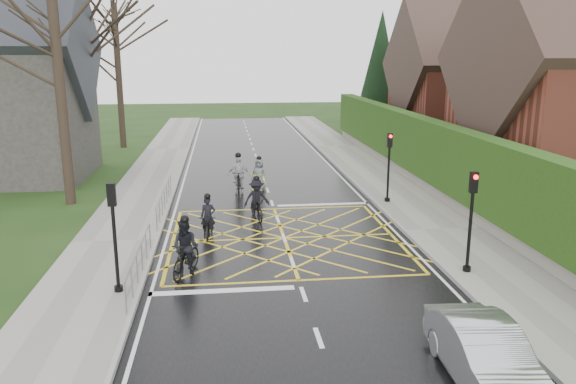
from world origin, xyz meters
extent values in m
plane|color=black|center=(0.00, 0.00, 0.00)|extent=(120.00, 120.00, 0.00)
cube|color=black|center=(0.00, 0.00, 0.01)|extent=(9.00, 80.00, 0.01)
cube|color=gray|center=(6.00, 0.00, 0.07)|extent=(3.00, 80.00, 0.15)
cube|color=gray|center=(-6.00, 0.00, 0.07)|extent=(3.00, 80.00, 0.15)
cube|color=slate|center=(7.75, 6.00, 0.35)|extent=(0.50, 38.00, 0.70)
cube|color=#193A10|center=(7.75, 6.00, 2.10)|extent=(0.90, 38.00, 2.80)
cube|color=brown|center=(14.75, 18.00, 3.00)|extent=(9.00, 8.00, 6.00)
cube|color=#372721|center=(14.75, 18.00, 5.90)|extent=(9.80, 8.80, 8.80)
cube|color=brown|center=(17.45, 18.00, 8.50)|extent=(0.70, 0.70, 1.60)
cylinder|color=black|center=(10.75, 26.00, 0.60)|extent=(0.50, 0.50, 1.20)
cone|color=black|center=(10.75, 26.00, 5.00)|extent=(4.60, 4.60, 10.00)
cube|color=#2D2B28|center=(-13.50, 12.00, 3.50)|extent=(8.00, 7.00, 7.00)
cylinder|color=black|center=(-9.00, 6.00, 5.50)|extent=(0.44, 0.44, 11.00)
cylinder|color=black|center=(-10.00, 14.00, 6.00)|extent=(0.44, 0.44, 12.00)
cylinder|color=black|center=(-9.30, 22.00, 5.00)|extent=(0.44, 0.44, 10.00)
cylinder|color=slate|center=(-4.65, -3.50, 1.00)|extent=(0.05, 5.00, 0.05)
cylinder|color=slate|center=(-4.65, -3.50, 0.55)|extent=(0.04, 5.00, 0.04)
cylinder|color=slate|center=(-4.65, -6.00, 0.50)|extent=(0.04, 0.04, 1.00)
cylinder|color=slate|center=(-4.65, -1.00, 0.50)|extent=(0.04, 0.04, 1.00)
cylinder|color=slate|center=(-4.65, 4.00, 1.00)|extent=(0.05, 6.00, 0.05)
cylinder|color=slate|center=(-4.65, 4.00, 0.55)|extent=(0.04, 6.00, 0.04)
cylinder|color=slate|center=(-4.65, 1.00, 0.50)|extent=(0.04, 0.04, 1.00)
cylinder|color=slate|center=(-4.65, 7.00, 0.50)|extent=(0.04, 0.04, 1.00)
cylinder|color=black|center=(5.10, 4.20, 1.50)|extent=(0.10, 0.10, 3.00)
cylinder|color=black|center=(5.10, 4.20, 0.15)|extent=(0.24, 0.24, 0.30)
cube|color=black|center=(5.10, 4.20, 2.90)|extent=(0.22, 0.16, 0.62)
sphere|color=#FF0C0C|center=(5.10, 4.08, 3.08)|extent=(0.14, 0.14, 0.14)
cylinder|color=black|center=(5.10, -4.20, 1.50)|extent=(0.10, 0.10, 3.00)
cylinder|color=black|center=(5.10, -4.20, 0.15)|extent=(0.24, 0.24, 0.30)
cube|color=black|center=(5.10, -4.20, 2.90)|extent=(0.22, 0.16, 0.62)
sphere|color=#FF0C0C|center=(5.10, -4.32, 3.08)|extent=(0.14, 0.14, 0.14)
cylinder|color=black|center=(-5.10, -4.50, 1.50)|extent=(0.10, 0.10, 3.00)
cylinder|color=black|center=(-5.10, -4.50, 0.15)|extent=(0.24, 0.24, 0.30)
cube|color=black|center=(-5.10, -4.50, 2.90)|extent=(0.22, 0.16, 0.62)
sphere|color=#FF0C0C|center=(-5.10, -4.38, 3.08)|extent=(0.14, 0.14, 0.14)
imported|color=black|center=(-2.74, 0.45, 0.44)|extent=(0.62, 1.69, 0.88)
imported|color=black|center=(-2.74, 0.55, 0.75)|extent=(0.55, 0.37, 1.50)
sphere|color=black|center=(-2.74, 0.55, 1.52)|extent=(0.23, 0.23, 0.23)
imported|color=black|center=(-3.32, -3.19, 0.56)|extent=(1.15, 1.93, 1.12)
imported|color=black|center=(-3.32, -3.09, 0.86)|extent=(1.01, 0.90, 1.72)
sphere|color=black|center=(-3.32, -3.09, 1.74)|extent=(0.27, 0.27, 0.27)
imported|color=black|center=(-0.83, 2.58, 0.48)|extent=(0.95, 1.92, 0.97)
imported|color=black|center=(-0.83, 2.68, 0.82)|extent=(1.15, 0.78, 1.64)
sphere|color=black|center=(-0.83, 2.68, 1.66)|extent=(0.26, 0.26, 0.26)
imported|color=black|center=(-1.43, 6.97, 0.60)|extent=(0.67, 2.02, 1.20)
imported|color=#AFAFB3|center=(-1.43, 7.07, 0.92)|extent=(1.10, 0.50, 1.83)
sphere|color=black|center=(-1.43, 7.07, 1.85)|extent=(0.29, 0.29, 0.29)
imported|color=gold|center=(-0.40, 7.48, 0.46)|extent=(1.30, 1.86, 0.93)
imported|color=#585C5F|center=(-0.40, 7.58, 0.79)|extent=(0.91, 0.78, 1.58)
sphere|color=black|center=(-0.40, 7.58, 1.60)|extent=(0.25, 0.25, 0.25)
imported|color=silver|center=(3.00, -9.77, 0.64)|extent=(1.45, 3.89, 1.27)
camera|label=1|loc=(-2.11, -19.38, 6.50)|focal=35.00mm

